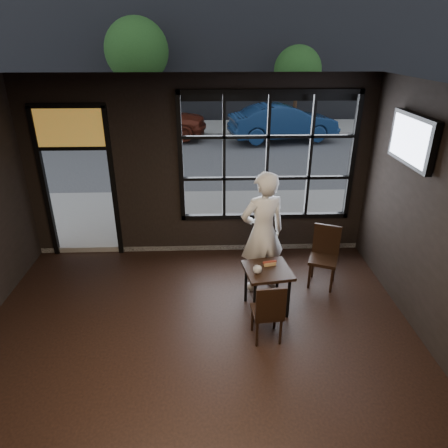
{
  "coord_description": "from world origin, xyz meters",
  "views": [
    {
      "loc": [
        0.2,
        -3.23,
        3.67
      ],
      "look_at": [
        0.4,
        2.2,
        1.15
      ],
      "focal_mm": 32.0,
      "sensor_mm": 36.0,
      "label": 1
    }
  ],
  "objects_px": {
    "cafe_table": "(267,289)",
    "chair_near": "(267,310)",
    "navy_car": "(283,122)",
    "man": "(263,233)"
  },
  "relations": [
    {
      "from": "cafe_table",
      "to": "chair_near",
      "type": "bearing_deg",
      "value": -106.71
    },
    {
      "from": "cafe_table",
      "to": "navy_car",
      "type": "relative_size",
      "value": 0.17
    },
    {
      "from": "chair_near",
      "to": "navy_car",
      "type": "distance_m",
      "value": 11.39
    },
    {
      "from": "man",
      "to": "navy_car",
      "type": "xyz_separation_m",
      "value": [
        2.05,
        9.99,
        -0.2
      ]
    },
    {
      "from": "chair_near",
      "to": "man",
      "type": "distance_m",
      "value": 1.31
    },
    {
      "from": "navy_car",
      "to": "cafe_table",
      "type": "bearing_deg",
      "value": 159.31
    },
    {
      "from": "cafe_table",
      "to": "chair_near",
      "type": "height_order",
      "value": "chair_near"
    },
    {
      "from": "cafe_table",
      "to": "navy_car",
      "type": "height_order",
      "value": "navy_car"
    },
    {
      "from": "man",
      "to": "cafe_table",
      "type": "bearing_deg",
      "value": 74.9
    },
    {
      "from": "chair_near",
      "to": "navy_car",
      "type": "xyz_separation_m",
      "value": [
        2.12,
        11.19,
        0.33
      ]
    }
  ]
}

